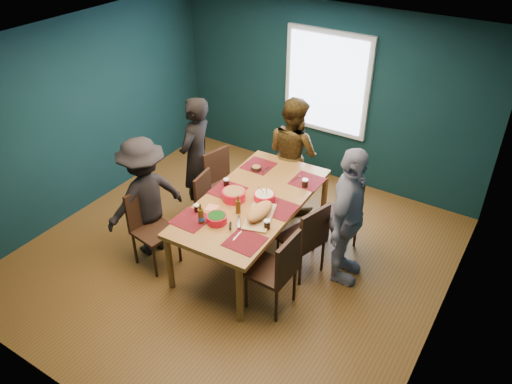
% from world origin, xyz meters
% --- Properties ---
extents(room, '(5.01, 5.01, 2.71)m').
position_xyz_m(room, '(0.00, 0.27, 1.37)').
color(room, brown).
rests_on(room, ground).
extents(dining_table, '(1.22, 2.28, 0.85)m').
position_xyz_m(dining_table, '(0.17, 0.16, 0.77)').
color(dining_table, '#A16A30').
rests_on(dining_table, floor).
extents(chair_left_far, '(0.54, 0.54, 0.98)m').
position_xyz_m(chair_left_far, '(-0.69, 0.71, 0.57)').
color(chair_left_far, '#321E10').
rests_on(chair_left_far, floor).
extents(chair_left_mid, '(0.44, 0.44, 0.87)m').
position_xyz_m(chair_left_mid, '(-0.59, 0.28, 0.51)').
color(chair_left_mid, '#321E10').
rests_on(chair_left_mid, floor).
extents(chair_left_near, '(0.52, 0.52, 1.01)m').
position_xyz_m(chair_left_near, '(-0.85, -0.61, 0.59)').
color(chair_left_near, '#321E10').
rests_on(chair_left_near, floor).
extents(chair_right_far, '(0.49, 0.49, 1.02)m').
position_xyz_m(chair_right_far, '(1.11, 0.81, 0.59)').
color(chair_right_far, '#321E10').
rests_on(chair_right_far, floor).
extents(chair_right_mid, '(0.57, 0.57, 1.00)m').
position_xyz_m(chair_right_mid, '(0.92, 0.19, 0.58)').
color(chair_right_mid, '#321E10').
rests_on(chair_right_mid, floor).
extents(chair_right_near, '(0.47, 0.47, 1.02)m').
position_xyz_m(chair_right_near, '(0.92, -0.48, 0.59)').
color(chair_right_near, '#321E10').
rests_on(chair_right_near, floor).
extents(person_far_left, '(0.50, 0.69, 1.76)m').
position_xyz_m(person_far_left, '(-1.00, 0.56, 0.88)').
color(person_far_left, black).
rests_on(person_far_left, floor).
extents(person_back, '(0.97, 0.86, 1.67)m').
position_xyz_m(person_back, '(0.02, 1.46, 0.84)').
color(person_back, black).
rests_on(person_back, floor).
extents(person_right, '(0.57, 1.08, 1.75)m').
position_xyz_m(person_right, '(1.31, 0.39, 0.88)').
color(person_right, silver).
rests_on(person_right, floor).
extents(person_near_left, '(0.88, 1.17, 1.60)m').
position_xyz_m(person_near_left, '(-1.01, -0.46, 0.80)').
color(person_near_left, black).
rests_on(person_near_left, floor).
extents(bowl_salad, '(0.29, 0.29, 0.12)m').
position_xyz_m(bowl_salad, '(-0.02, 0.04, 0.91)').
color(bowl_salad, red).
rests_on(bowl_salad, dining_table).
extents(bowl_dumpling, '(0.26, 0.26, 0.24)m').
position_xyz_m(bowl_dumpling, '(0.31, 0.21, 0.91)').
color(bowl_dumpling, red).
rests_on(bowl_dumpling, dining_table).
extents(bowl_herbs, '(0.23, 0.23, 0.10)m').
position_xyz_m(bowl_herbs, '(0.08, -0.45, 0.90)').
color(bowl_herbs, red).
rests_on(bowl_herbs, dining_table).
extents(cutting_board, '(0.44, 0.72, 0.15)m').
position_xyz_m(cutting_board, '(0.44, -0.12, 0.92)').
color(cutting_board, tan).
rests_on(cutting_board, dining_table).
extents(small_bowl, '(0.14, 0.14, 0.06)m').
position_xyz_m(small_bowl, '(-0.16, 0.77, 0.88)').
color(small_bowl, black).
rests_on(small_bowl, dining_table).
extents(beer_bottle_a, '(0.07, 0.07, 0.26)m').
position_xyz_m(beer_bottle_a, '(-0.06, -0.55, 0.94)').
color(beer_bottle_a, '#4A2E0D').
rests_on(beer_bottle_a, dining_table).
extents(beer_bottle_b, '(0.06, 0.06, 0.23)m').
position_xyz_m(beer_bottle_b, '(0.18, -0.16, 0.94)').
color(beer_bottle_b, '#4A2E0D').
rests_on(beer_bottle_b, dining_table).
extents(cola_glass_a, '(0.07, 0.07, 0.10)m').
position_xyz_m(cola_glass_a, '(-0.24, -0.40, 0.90)').
color(cola_glass_a, black).
rests_on(cola_glass_a, dining_table).
extents(cola_glass_b, '(0.08, 0.08, 0.11)m').
position_xyz_m(cola_glass_b, '(0.62, -0.24, 0.91)').
color(cola_glass_b, black).
rests_on(cola_glass_b, dining_table).
extents(cola_glass_c, '(0.08, 0.08, 0.11)m').
position_xyz_m(cola_glass_c, '(0.58, 0.74, 0.91)').
color(cola_glass_c, black).
rests_on(cola_glass_c, dining_table).
extents(cola_glass_d, '(0.08, 0.08, 0.10)m').
position_xyz_m(cola_glass_d, '(-0.27, 0.24, 0.91)').
color(cola_glass_d, black).
rests_on(cola_glass_d, dining_table).
extents(napkin_a, '(0.17, 0.17, 0.00)m').
position_xyz_m(napkin_a, '(0.57, 0.26, 0.85)').
color(napkin_a, '#F28166').
rests_on(napkin_a, dining_table).
extents(napkin_b, '(0.16, 0.16, 0.00)m').
position_xyz_m(napkin_b, '(-0.14, -0.25, 0.85)').
color(napkin_b, '#F28166').
rests_on(napkin_b, dining_table).
extents(napkin_c, '(0.20, 0.20, 0.00)m').
position_xyz_m(napkin_c, '(0.52, -0.53, 0.85)').
color(napkin_c, '#F28166').
rests_on(napkin_c, dining_table).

